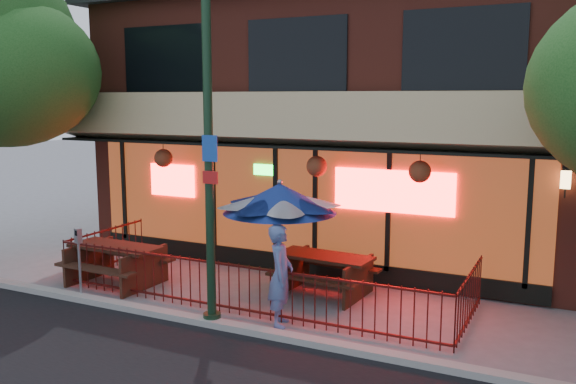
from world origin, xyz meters
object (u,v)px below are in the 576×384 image
Objects in this scene: pedestrian at (281,275)px; parking_meter_near at (79,251)px; picnic_table_left at (116,259)px; patio_umbrella at (280,198)px; street_light at (209,150)px; picnic_table_right at (325,268)px.

parking_meter_near is at bearing 78.47° from pedestrian.
parking_meter_near is at bearing -88.08° from picnic_table_left.
patio_umbrella reaches higher than picnic_table_left.
patio_umbrella reaches higher than parking_meter_near.
picnic_table_left is at bearing -175.18° from patio_umbrella.
street_light is 3.76m from picnic_table_right.
pedestrian is (-0.05, -1.94, 0.37)m from picnic_table_right.
pedestrian is (0.48, -0.92, -1.22)m from patio_umbrella.
picnic_table_left is 1.01× the size of picnic_table_right.
parking_meter_near is (-4.34, -2.44, 0.44)m from picnic_table_right.
street_light is 3.79× the size of pedestrian.
picnic_table_right is at bearing 64.04° from street_light.
pedestrian is at bearing -7.89° from picnic_table_left.
picnic_table_right is (4.38, 1.34, -0.02)m from picnic_table_left.
pedestrian reaches higher than parking_meter_near.
pedestrian reaches higher than picnic_table_left.
picnic_table_left is 1.13× the size of pedestrian.
parking_meter_near reaches higher than picnic_table_right.
pedestrian is at bearing 6.65° from parking_meter_near.
street_light is at bearing 95.62° from pedestrian.
parking_meter_near is (-4.29, -0.50, 0.07)m from pedestrian.
picnic_table_left reaches higher than picnic_table_right.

